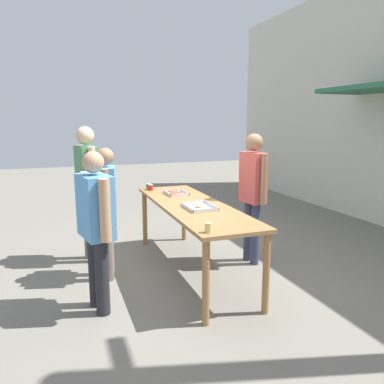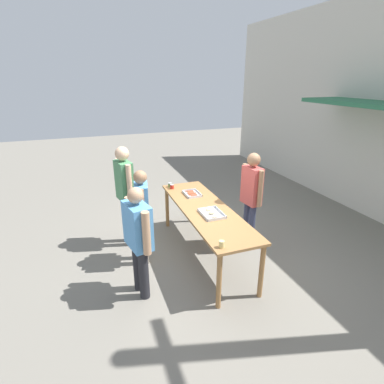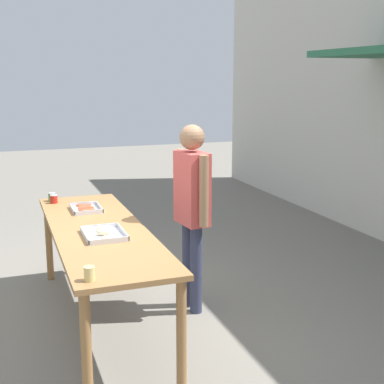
% 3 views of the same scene
% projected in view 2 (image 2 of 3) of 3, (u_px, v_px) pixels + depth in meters
% --- Properties ---
extents(ground_plane, '(24.00, 24.00, 0.00)m').
position_uv_depth(ground_plane, '(205.00, 254.00, 5.19)').
color(ground_plane, slate).
extents(serving_table, '(2.61, 0.76, 0.87)m').
position_uv_depth(serving_table, '(205.00, 214.00, 4.91)').
color(serving_table, olive).
rests_on(serving_table, ground).
extents(food_tray_sausages, '(0.36, 0.27, 0.04)m').
position_uv_depth(food_tray_sausages, '(192.00, 194.00, 5.44)').
color(food_tray_sausages, silver).
rests_on(food_tray_sausages, serving_table).
extents(food_tray_buns, '(0.43, 0.32, 0.06)m').
position_uv_depth(food_tray_buns, '(212.00, 213.00, 4.66)').
color(food_tray_buns, silver).
rests_on(food_tray_buns, serving_table).
extents(condiment_jar_mustard, '(0.08, 0.08, 0.09)m').
position_uv_depth(condiment_jar_mustard, '(170.00, 185.00, 5.80)').
color(condiment_jar_mustard, '#567A38').
rests_on(condiment_jar_mustard, serving_table).
extents(condiment_jar_ketchup, '(0.08, 0.08, 0.09)m').
position_uv_depth(condiment_jar_ketchup, '(172.00, 187.00, 5.72)').
color(condiment_jar_ketchup, '#B22319').
rests_on(condiment_jar_ketchup, serving_table).
extents(beer_cup, '(0.07, 0.07, 0.09)m').
position_uv_depth(beer_cup, '(222.00, 244.00, 3.75)').
color(beer_cup, '#DBC67A').
rests_on(beer_cup, serving_table).
extents(person_server_behind_table, '(0.52, 0.24, 1.72)m').
position_uv_depth(person_server_behind_table, '(251.00, 192.00, 5.11)').
color(person_server_behind_table, '#333851').
rests_on(person_server_behind_table, ground).
extents(person_customer_holding_hotdog, '(0.55, 0.29, 1.81)m').
position_uv_depth(person_customer_holding_hotdog, '(125.00, 187.00, 5.17)').
color(person_customer_holding_hotdog, '#756B5B').
rests_on(person_customer_holding_hotdog, ground).
extents(person_customer_with_cup, '(0.65, 0.34, 1.60)m').
position_uv_depth(person_customer_with_cup, '(138.00, 235.00, 3.94)').
color(person_customer_with_cup, '#232328').
rests_on(person_customer_with_cup, ground).
extents(person_customer_waiting_in_line, '(0.53, 0.27, 1.57)m').
position_uv_depth(person_customer_waiting_in_line, '(142.00, 209.00, 4.68)').
color(person_customer_waiting_in_line, '#756B5B').
rests_on(person_customer_waiting_in_line, ground).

